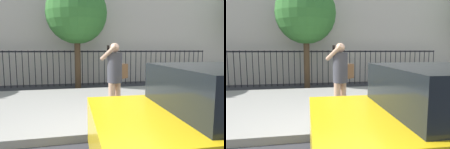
% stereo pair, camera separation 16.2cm
% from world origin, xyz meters
% --- Properties ---
extents(ground_plane, '(60.00, 60.00, 0.00)m').
position_xyz_m(ground_plane, '(0.00, 0.00, 0.00)').
color(ground_plane, '#333338').
extents(sidewalk, '(28.00, 4.40, 0.15)m').
position_xyz_m(sidewalk, '(0.00, 2.20, 0.07)').
color(sidewalk, '#9E9B93').
rests_on(sidewalk, ground).
extents(iron_fence, '(12.03, 0.04, 1.60)m').
position_xyz_m(iron_fence, '(0.00, 5.90, 1.02)').
color(iron_fence, black).
rests_on(iron_fence, ground).
extents(pedestrian_on_phone, '(0.71, 0.64, 1.64)m').
position_xyz_m(pedestrian_on_phone, '(0.34, 1.05, 1.10)').
color(pedestrian_on_phone, tan).
rests_on(pedestrian_on_phone, sidewalk).
extents(street_tree_near, '(2.51, 2.51, 4.39)m').
position_xyz_m(street_tree_near, '(-0.35, 5.27, 3.11)').
color(street_tree_near, '#4C3823').
rests_on(street_tree_near, ground).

